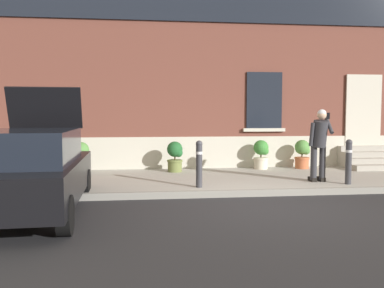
# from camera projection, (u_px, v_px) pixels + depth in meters

# --- Properties ---
(ground_plane) EXTENTS (80.00, 80.00, 0.00)m
(ground_plane) POSITION_uv_depth(u_px,v_px,m) (268.00, 206.00, 7.87)
(ground_plane) COLOR #232326
(sidewalk) EXTENTS (24.00, 3.60, 0.15)m
(sidewalk) POSITION_uv_depth(u_px,v_px,m) (236.00, 179.00, 10.63)
(sidewalk) COLOR #99968E
(sidewalk) RESTS_ON ground
(curb_edge) EXTENTS (24.00, 0.12, 0.15)m
(curb_edge) POSITION_uv_depth(u_px,v_px,m) (255.00, 193.00, 8.79)
(curb_edge) COLOR gray
(curb_edge) RESTS_ON ground
(building_facade) EXTENTS (24.00, 1.52, 7.50)m
(building_facade) POSITION_uv_depth(u_px,v_px,m) (219.00, 52.00, 12.84)
(building_facade) COLOR brown
(building_facade) RESTS_ON ground
(entrance_stoop) EXTENTS (1.67, 1.28, 0.64)m
(entrance_stoop) POSITION_uv_depth(u_px,v_px,m) (369.00, 160.00, 12.44)
(entrance_stoop) COLOR #9E998E
(entrance_stoop) RESTS_ON sidewalk
(hatchback_car_black) EXTENTS (1.92, 4.13, 2.34)m
(hatchback_car_black) POSITION_uv_depth(u_px,v_px,m) (29.00, 170.00, 7.12)
(hatchback_car_black) COLOR black
(hatchback_car_black) RESTS_ON ground
(bollard_near_person) EXTENTS (0.15, 0.15, 1.04)m
(bollard_near_person) POSITION_uv_depth(u_px,v_px,m) (349.00, 160.00, 9.43)
(bollard_near_person) COLOR #333338
(bollard_near_person) RESTS_ON sidewalk
(bollard_far_left) EXTENTS (0.15, 0.15, 1.04)m
(bollard_far_left) POSITION_uv_depth(u_px,v_px,m) (199.00, 162.00, 9.01)
(bollard_far_left) COLOR #333338
(bollard_far_left) RESTS_ON sidewalk
(person_on_phone) EXTENTS (0.51, 0.51, 1.74)m
(person_on_phone) POSITION_uv_depth(u_px,v_px,m) (319.00, 141.00, 9.70)
(person_on_phone) COLOR #2D2D33
(person_on_phone) RESTS_ON sidewalk
(planter_charcoal) EXTENTS (0.44, 0.44, 0.86)m
(planter_charcoal) POSITION_uv_depth(u_px,v_px,m) (82.00, 157.00, 11.24)
(planter_charcoal) COLOR #2D2D30
(planter_charcoal) RESTS_ON sidewalk
(planter_olive) EXTENTS (0.44, 0.44, 0.86)m
(planter_olive) POSITION_uv_depth(u_px,v_px,m) (175.00, 156.00, 11.48)
(planter_olive) COLOR #606B38
(planter_olive) RESTS_ON sidewalk
(planter_cream) EXTENTS (0.44, 0.44, 0.86)m
(planter_cream) POSITION_uv_depth(u_px,v_px,m) (261.00, 154.00, 12.08)
(planter_cream) COLOR beige
(planter_cream) RESTS_ON sidewalk
(planter_terracotta) EXTENTS (0.44, 0.44, 0.86)m
(planter_terracotta) POSITION_uv_depth(u_px,v_px,m) (302.00, 153.00, 12.18)
(planter_terracotta) COLOR #B25B38
(planter_terracotta) RESTS_ON sidewalk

